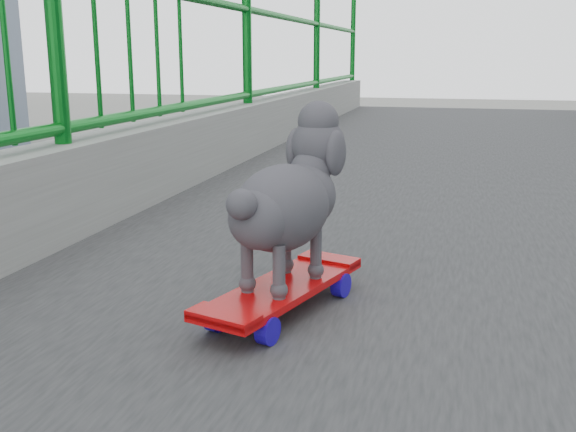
% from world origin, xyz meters
% --- Properties ---
extents(skateboard, '(0.30, 0.54, 0.07)m').
position_xyz_m(skateboard, '(-0.51, 5.46, 7.05)').
color(skateboard, red).
rests_on(skateboard, footbridge).
extents(poodle, '(0.26, 0.43, 0.37)m').
position_xyz_m(poodle, '(-0.50, 5.48, 7.27)').
color(poodle, '#322F35').
rests_on(poodle, skateboard).
extents(car_5, '(1.59, 4.55, 1.50)m').
position_xyz_m(car_5, '(-6.00, 15.40, 0.75)').
color(car_5, silver).
rests_on(car_5, ground).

